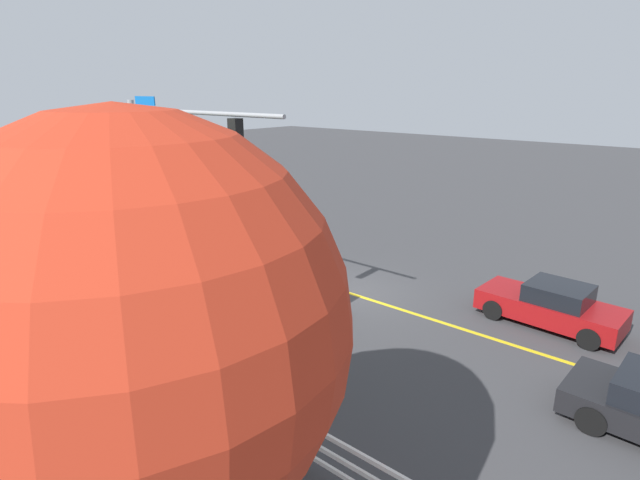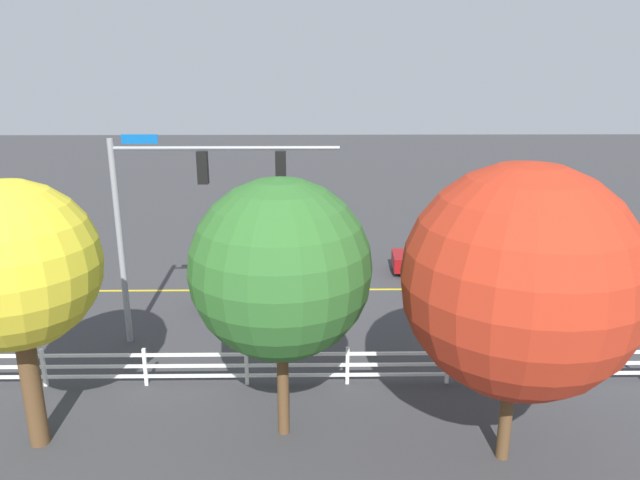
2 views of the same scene
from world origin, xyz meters
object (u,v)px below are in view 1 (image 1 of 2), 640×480
car_0 (551,306)px  car_2 (282,280)px  tree_1 (46,235)px  tree_2 (137,327)px

car_0 → car_2: 8.71m
car_2 → car_0: bearing=29.6°
car_0 → tree_1: size_ratio=0.66×
car_0 → car_2: bearing=29.8°
tree_2 → car_0: bearing=-95.8°
tree_1 → car_2: bearing=-80.5°
car_2 → tree_2: tree_2 is taller
tree_1 → tree_2: bearing=168.6°
car_0 → tree_2: size_ratio=0.61×
tree_2 → tree_1: bearing=-11.4°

